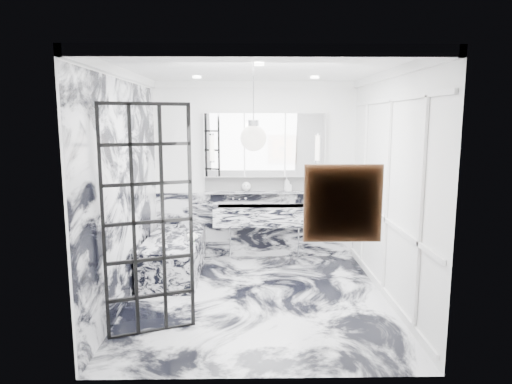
{
  "coord_description": "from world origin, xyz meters",
  "views": [
    {
      "loc": [
        -0.11,
        -5.45,
        2.23
      ],
      "look_at": [
        -0.01,
        0.5,
        1.27
      ],
      "focal_mm": 32.0,
      "sensor_mm": 36.0,
      "label": 1
    }
  ],
  "objects_px": {
    "crittall_door": "(148,222)",
    "mirror_cabinet": "(265,145)",
    "bathtub": "(174,256)",
    "trough_sink": "(265,215)"
  },
  "relations": [
    {
      "from": "mirror_cabinet",
      "to": "bathtub",
      "type": "bearing_deg",
      "value": -147.94
    },
    {
      "from": "trough_sink",
      "to": "mirror_cabinet",
      "type": "distance_m",
      "value": 1.1
    },
    {
      "from": "trough_sink",
      "to": "bathtub",
      "type": "relative_size",
      "value": 0.97
    },
    {
      "from": "mirror_cabinet",
      "to": "bathtub",
      "type": "distance_m",
      "value": 2.2
    },
    {
      "from": "trough_sink",
      "to": "bathtub",
      "type": "xyz_separation_m",
      "value": [
        -1.33,
        -0.66,
        -0.45
      ]
    },
    {
      "from": "trough_sink",
      "to": "bathtub",
      "type": "bearing_deg",
      "value": -153.52
    },
    {
      "from": "crittall_door",
      "to": "mirror_cabinet",
      "type": "bearing_deg",
      "value": 43.52
    },
    {
      "from": "mirror_cabinet",
      "to": "bathtub",
      "type": "height_order",
      "value": "mirror_cabinet"
    },
    {
      "from": "crittall_door",
      "to": "mirror_cabinet",
      "type": "height_order",
      "value": "crittall_door"
    },
    {
      "from": "mirror_cabinet",
      "to": "crittall_door",
      "type": "bearing_deg",
      "value": -115.99
    }
  ]
}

